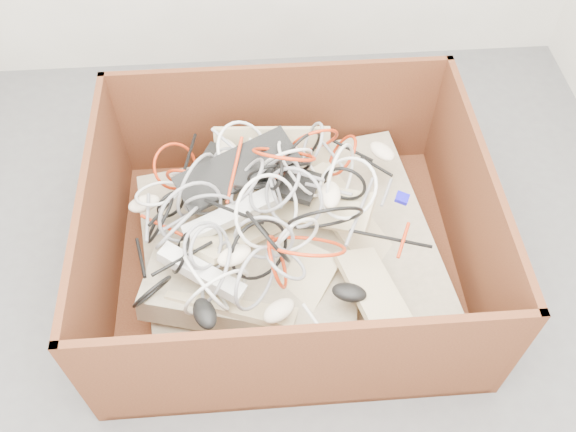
{
  "coord_description": "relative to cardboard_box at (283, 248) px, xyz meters",
  "views": [
    {
      "loc": [
        -0.06,
        -1.06,
        2.01
      ],
      "look_at": [
        0.03,
        0.24,
        0.3
      ],
      "focal_mm": 38.06,
      "sensor_mm": 36.0,
      "label": 1
    }
  ],
  "objects": [
    {
      "name": "keyboard_pile",
      "position": [
        -0.02,
        0.01,
        0.15
      ],
      "size": [
        0.87,
        1.0,
        0.35
      ],
      "color": "beige",
      "rests_on": "cardboard_box"
    },
    {
      "name": "power_strip_left",
      "position": [
        -0.18,
        -0.01,
        0.23
      ],
      "size": [
        0.34,
        0.15,
        0.14
      ],
      "primitive_type": "cube",
      "rotation": [
        0.14,
        -0.26,
        0.27
      ],
      "color": "silver",
      "rests_on": "keyboard_pile"
    },
    {
      "name": "ground",
      "position": [
        -0.01,
        -0.22,
        -0.13
      ],
      "size": [
        3.0,
        3.0,
        0.0
      ],
      "primitive_type": "plane",
      "color": "#4F4F51",
      "rests_on": "ground"
    },
    {
      "name": "power_strip_right",
      "position": [
        -0.28,
        -0.22,
        0.21
      ],
      "size": [
        0.29,
        0.21,
        0.1
      ],
      "primitive_type": "cube",
      "rotation": [
        -0.1,
        0.17,
        -0.55
      ],
      "color": "silver",
      "rests_on": "keyboard_pile"
    },
    {
      "name": "cardboard_box",
      "position": [
        0.0,
        0.0,
        0.0
      ],
      "size": [
        1.33,
        1.11,
        0.57
      ],
      "color": "#411D10",
      "rests_on": "ground"
    },
    {
      "name": "vga_plug",
      "position": [
        0.42,
        0.03,
        0.22
      ],
      "size": [
        0.06,
        0.06,
        0.03
      ],
      "primitive_type": "cube",
      "rotation": [
        0.09,
        0.14,
        -0.43
      ],
      "color": "#140DCC",
      "rests_on": "keyboard_pile"
    },
    {
      "name": "room_shell",
      "position": [
        -0.01,
        -0.22,
        1.12
      ],
      "size": [
        3.04,
        3.04,
        2.5
      ],
      "color": "silver",
      "rests_on": "ground"
    },
    {
      "name": "mice_scatter",
      "position": [
        -0.05,
        -0.08,
        0.22
      ],
      "size": [
        1.01,
        0.79,
        0.18
      ],
      "color": "beige",
      "rests_on": "keyboard_pile"
    },
    {
      "name": "cable_tangle",
      "position": [
        -0.08,
        -0.01,
        0.27
      ],
      "size": [
        1.03,
        0.92,
        0.4
      ],
      "color": "gray",
      "rests_on": "keyboard_pile"
    }
  ]
}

